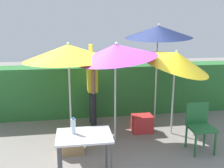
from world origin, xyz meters
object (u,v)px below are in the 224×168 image
Objects in this scene: chair_plastic at (200,124)px; crate_cardboard at (71,143)px; cooler_box at (142,124)px; umbrella_orange at (68,52)px; person_vendor at (92,86)px; bottle_water at (73,126)px; folding_table at (84,141)px; umbrella_yellow at (158,32)px; umbrella_rainbow at (116,52)px; umbrella_navy at (176,59)px.

crate_cardboard is at bearing 174.43° from chair_plastic.
umbrella_orange is at bearing 178.01° from cooler_box.
person_vendor reaches higher than bottle_water.
chair_plastic is 1.11× the size of folding_table.
bottle_water is at bearing -165.03° from chair_plastic.
person_vendor is at bearing 149.42° from cooler_box.
umbrella_yellow is 2.98× the size of folding_table.
umbrella_orange is (-0.90, 0.35, -0.04)m from umbrella_rainbow.
cooler_box is at bearing -125.03° from umbrella_yellow.
person_vendor is at bearing 113.34° from umbrella_rainbow.
bottle_water reaches higher than folding_table.
person_vendor is at bearing 155.28° from umbrella_navy.
person_vendor is at bearing 47.58° from umbrella_orange.
umbrella_orange is 0.83× the size of umbrella_yellow.
folding_table is 0.27m from bottle_water.
umbrella_rainbow is 1.11× the size of person_vendor.
umbrella_navy is at bearing -13.78° from cooler_box.
person_vendor is at bearing 82.25° from folding_table.
person_vendor is at bearing 78.22° from bottle_water.
umbrella_rainbow reaches higher than cooler_box.
bottle_water is (-1.50, -1.58, 0.69)m from cooler_box.
umbrella_orange reaches higher than person_vendor.
umbrella_yellow is at bearing 49.24° from bottle_water.
cooler_box is at bearing 46.61° from bottle_water.
umbrella_orange is 2.22m from cooler_box.
folding_table is at bearing -27.21° from bottle_water.
umbrella_rainbow reaches higher than person_vendor.
crate_cardboard is at bearing -155.01° from cooler_box.
umbrella_rainbow is at bearing 56.61° from bottle_water.
cooler_box is at bearing -30.58° from person_vendor.
chair_plastic is at bearing -40.11° from person_vendor.
cooler_box is (1.55, -0.05, -1.59)m from umbrella_orange.
bottle_water is (-0.46, -2.20, -0.05)m from person_vendor.
umbrella_navy reaches higher than bottle_water.
crate_cardboard is at bearing -165.36° from umbrella_navy.
folding_table is at bearing -142.75° from umbrella_navy.
folding_table is (-1.98, -1.51, -0.97)m from umbrella_navy.
umbrella_yellow reaches higher than person_vendor.
umbrella_navy reaches higher than crate_cardboard.
crate_cardboard is at bearing -111.29° from person_vendor.
folding_table reaches higher than cooler_box.
umbrella_yellow reaches higher than umbrella_rainbow.
chair_plastic is at bearing -5.57° from crate_cardboard.
chair_plastic is (1.48, -0.67, -1.31)m from umbrella_rainbow.
bottle_water is at bearing -123.39° from umbrella_rainbow.
crate_cardboard is (-2.19, -0.57, -1.45)m from umbrella_navy.
crate_cardboard is 1.07m from folding_table.
umbrella_navy is at bearing 33.87° from bottle_water.
umbrella_rainbow is 4.40× the size of crate_cardboard.
umbrella_yellow is 9.94× the size of bottle_water.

